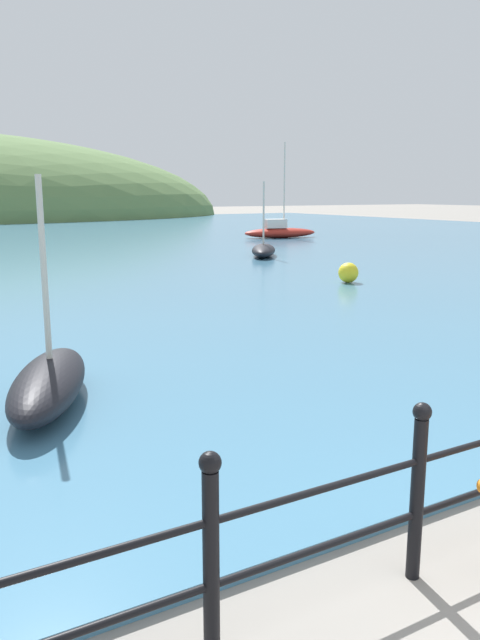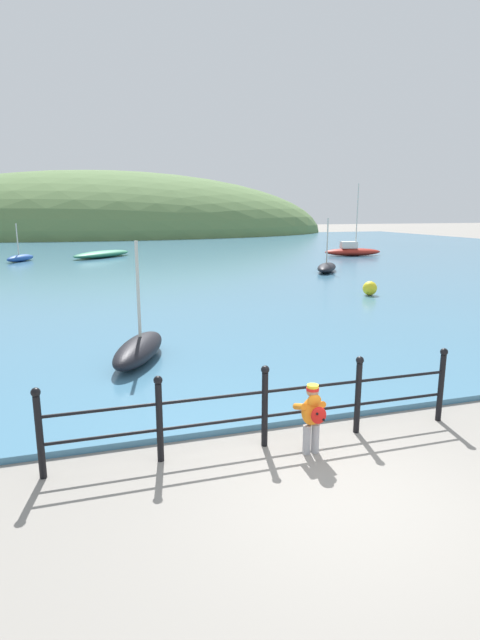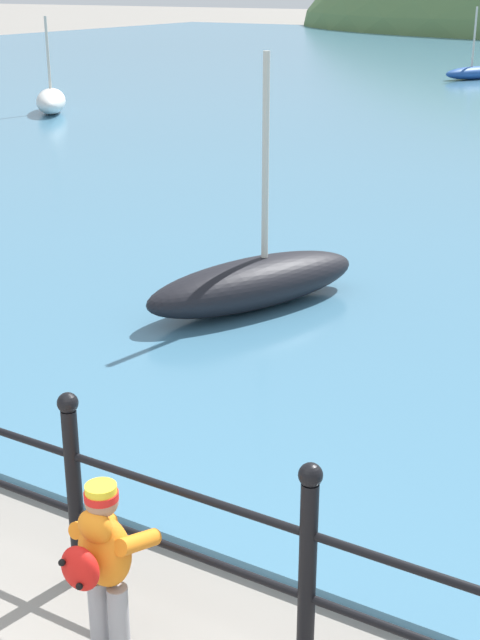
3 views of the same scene
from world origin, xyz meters
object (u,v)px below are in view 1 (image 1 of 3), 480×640
(boat_far_left, at_px, (263,250))
(boat_blue_hull, at_px, (49,382))
(mooring_buoy, at_px, (348,273))
(boat_far_right, at_px, (280,231))

(boat_far_left, bearing_deg, boat_blue_hull, -130.33)
(boat_blue_hull, bearing_deg, mooring_buoy, 32.68)
(boat_blue_hull, relative_size, mooring_buoy, 4.90)
(mooring_buoy, bearing_deg, boat_far_left, 75.93)
(boat_far_right, relative_size, boat_far_left, 1.71)
(boat_far_right, bearing_deg, boat_blue_hull, -129.15)
(mooring_buoy, bearing_deg, boat_far_right, 62.60)
(boat_far_left, bearing_deg, mooring_buoy, -104.07)
(boat_blue_hull, bearing_deg, boat_far_right, 50.85)
(boat_blue_hull, bearing_deg, boat_far_left, 49.67)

